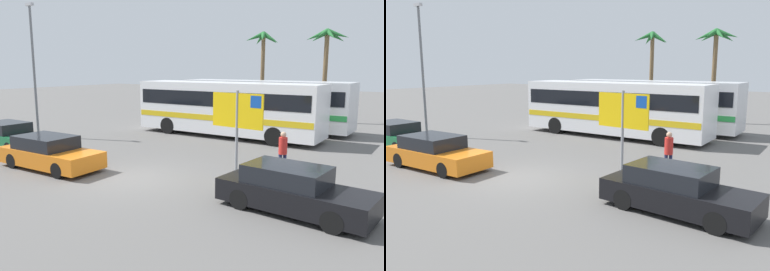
{
  "view_description": "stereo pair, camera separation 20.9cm",
  "coord_description": "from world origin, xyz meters",
  "views": [
    {
      "loc": [
        9.52,
        -10.11,
        4.05
      ],
      "look_at": [
        0.88,
        2.69,
        1.3
      ],
      "focal_mm": 36.02,
      "sensor_mm": 36.0,
      "label": 1
    },
    {
      "loc": [
        9.69,
        -10.0,
        4.05
      ],
      "look_at": [
        0.88,
        2.69,
        1.3
      ],
      "focal_mm": 36.02,
      "sensor_mm": 36.0,
      "label": 2
    }
  ],
  "objects": [
    {
      "name": "car_black",
      "position": [
        6.05,
        0.06,
        0.64
      ],
      "size": [
        4.42,
        2.0,
        1.32
      ],
      "rotation": [
        0.0,
        0.0,
        -0.08
      ],
      "color": "black",
      "rests_on": "ground"
    },
    {
      "name": "car_green",
      "position": [
        -8.8,
        0.49,
        0.64
      ],
      "size": [
        4.22,
        1.81,
        1.32
      ],
      "rotation": [
        0.0,
        0.0,
        -0.0
      ],
      "color": "#196638",
      "rests_on": "ground"
    },
    {
      "name": "palm_tree_seaside",
      "position": [
        1.69,
        18.76,
        5.55
      ],
      "size": [
        3.02,
        3.06,
        6.77
      ],
      "color": "brown",
      "rests_on": "ground"
    },
    {
      "name": "palm_tree_inland",
      "position": [
        -3.7,
        19.93,
        5.41
      ],
      "size": [
        2.84,
        2.9,
        6.92
      ],
      "color": "brown",
      "rests_on": "ground"
    },
    {
      "name": "bus_front_coach",
      "position": [
        -1.39,
        9.69,
        1.78
      ],
      "size": [
        11.14,
        2.62,
        3.17
      ],
      "color": "white",
      "rests_on": "ground"
    },
    {
      "name": "lamp_post_left_side",
      "position": [
        -10.55,
        3.37,
        4.12
      ],
      "size": [
        0.56,
        0.2,
        7.58
      ],
      "color": "slate",
      "rests_on": "ground"
    },
    {
      "name": "ground",
      "position": [
        0.0,
        0.0,
        0.0
      ],
      "size": [
        120.0,
        120.0,
        0.0
      ],
      "primitive_type": "plane",
      "color": "#605E5B"
    },
    {
      "name": "ferry_sign",
      "position": [
        2.97,
        2.68,
        2.33
      ],
      "size": [
        2.2,
        0.27,
        3.2
      ],
      "rotation": [
        0.0,
        0.0,
        -0.1
      ],
      "color": "gray",
      "rests_on": "ground"
    },
    {
      "name": "car_orange",
      "position": [
        -3.74,
        -0.77,
        0.64
      ],
      "size": [
        4.54,
        1.9,
        1.32
      ],
      "rotation": [
        0.0,
        0.0,
        0.03
      ],
      "color": "orange",
      "rests_on": "ground"
    },
    {
      "name": "bus_rear_coach",
      "position": [
        -0.67,
        13.33,
        1.78
      ],
      "size": [
        11.14,
        2.62,
        3.17
      ],
      "color": "silver",
      "rests_on": "ground"
    },
    {
      "name": "pedestrian_near_sign",
      "position": [
        4.41,
        3.58,
        0.98
      ],
      "size": [
        0.32,
        0.32,
        1.67
      ],
      "rotation": [
        0.0,
        0.0,
        5.46
      ],
      "color": "#1E2347",
      "rests_on": "ground"
    }
  ]
}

